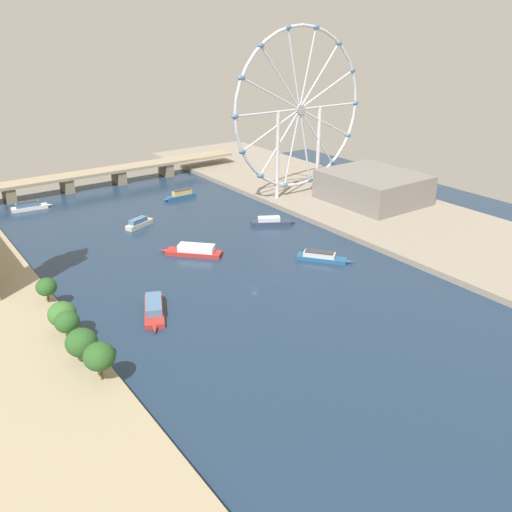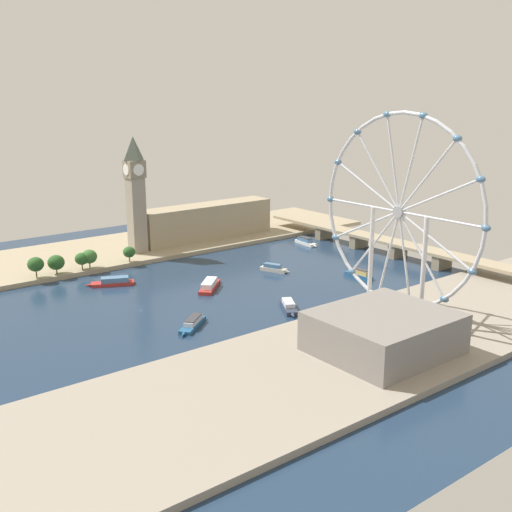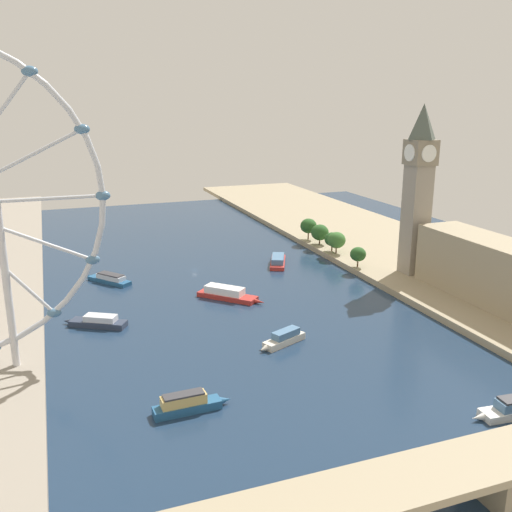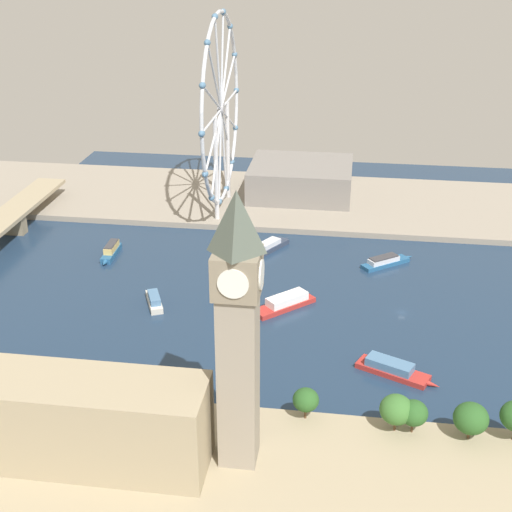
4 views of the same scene
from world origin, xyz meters
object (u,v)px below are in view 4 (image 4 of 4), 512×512
Objects in this scene: tour_boat_4 at (385,261)px; tour_boat_6 at (285,303)px; riverside_hall at (301,179)px; tour_boat_1 at (154,300)px; ferris_wheel at (221,111)px; clock_tower at (238,330)px; tour_boat_3 at (271,246)px; tour_boat_2 at (111,251)px; tour_boat_0 at (392,369)px; parliament_block at (16,415)px.

tour_boat_6 is at bearing -169.43° from tour_boat_4.
tour_boat_6 is at bearing -177.97° from riverside_hall.
tour_boat_1 is at bearing 159.99° from riverside_hall.
ferris_wheel reaches higher than tour_boat_4.
riverside_hall is at bearing 0.38° from clock_tower.
riverside_hall is 2.31× the size of tour_boat_3.
ferris_wheel is 125.83m from tour_boat_6.
tour_boat_6 is (-58.24, -12.99, 0.40)m from tour_boat_3.
tour_boat_4 is 63.70m from tour_boat_6.
tour_boat_0 is at bearing 55.88° from tour_boat_2.
ferris_wheel reaches higher than riverside_hall.
clock_tower is at bearing 29.96° from tour_boat_2.
tour_boat_3 is (-73.91, 8.32, -10.11)m from riverside_hall.
tour_boat_3 is at bearing 101.96° from tour_boat_2.
ferris_wheel reaches higher than clock_tower.
parliament_block is 126.78m from tour_boat_0.
clock_tower reaches higher than tour_boat_0.
tour_boat_1 is (38.05, 97.41, 0.05)m from tour_boat_0.
tour_boat_3 is (101.08, 55.86, -0.19)m from tour_boat_0.
tour_boat_6 is at bearing -108.28° from tour_boat_1.
tour_boat_4 is at bearing -35.88° from parliament_block.
ferris_wheel is 1.80× the size of riverside_hall.
riverside_hall is at bearing -55.23° from ferris_wheel.
clock_tower reaches higher than riverside_hall.
tour_boat_1 is 54.75m from tour_boat_6.
parliament_block is 101.06m from tour_boat_1.
tour_boat_1 is 0.90× the size of tour_boat_2.
tour_boat_6 is (42.84, 42.87, 0.21)m from tour_boat_0.
tour_boat_0 is at bearing -149.04° from ferris_wheel.
clock_tower reaches higher than tour_boat_2.
riverside_hall is (229.16, 1.52, -34.08)m from clock_tower.
tour_boat_2 is (136.67, 84.99, -43.61)m from clock_tower.
clock_tower is at bearing -168.18° from ferris_wheel.
ferris_wheel is at bearing 65.64° from tour_boat_3.
clock_tower is 3.54× the size of tour_boat_2.
tour_boat_4 is at bearing -175.51° from tour_boat_6.
riverside_hall reaches higher than tour_boat_6.
tour_boat_2 reaches higher than tour_boat_6.
riverside_hall reaches higher than tour_boat_1.
riverside_hall is at bearing -43.31° from tour_boat_1.
tour_boat_4 is (-84.61, -47.07, -10.08)m from riverside_hall.
clock_tower is 231.69m from riverside_hall.
tour_boat_4 is at bearing -122.80° from ferris_wheel.
ferris_wheel reaches higher than tour_boat_3.
riverside_hall is at bearing 136.01° from tour_boat_2.
tour_boat_1 is 0.84× the size of tour_boat_3.
tour_boat_3 is (162.26, -54.24, -14.53)m from parliament_block.
riverside_hall is at bearing 81.38° from tour_boat_4.
parliament_block reaches higher than tour_boat_1.
tour_boat_3 is at bearing 131.36° from tour_boat_4.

